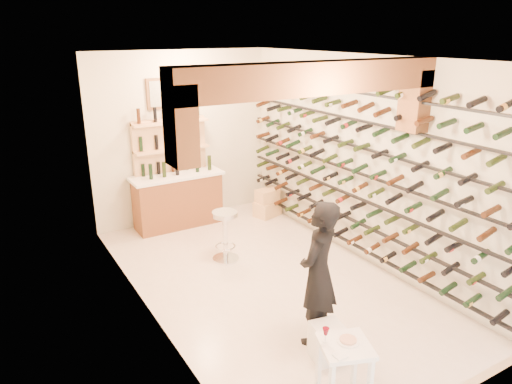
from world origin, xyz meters
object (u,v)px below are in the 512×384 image
white_stool (327,342)px  crate_lower (267,209)px  back_counter (178,199)px  tasting_table (344,355)px  wine_rack (351,166)px  person (318,273)px  chrome_barstool (225,232)px

white_stool → crate_lower: size_ratio=0.85×
white_stool → crate_lower: bearing=66.6°
back_counter → white_stool: back_counter is taller
tasting_table → wine_rack: bearing=68.9°
wine_rack → crate_lower: wine_rack is taller
white_stool → tasting_table: bearing=-116.7°
tasting_table → white_stool: size_ratio=1.97×
tasting_table → person: size_ratio=0.48×
crate_lower → white_stool: bearing=-113.4°
tasting_table → crate_lower: size_ratio=1.68×
back_counter → tasting_table: size_ratio=2.04×
back_counter → white_stool: size_ratio=4.01×
tasting_table → person: (0.42, 0.97, 0.31)m
back_counter → crate_lower: (1.70, -0.45, -0.38)m
tasting_table → person: 1.10m
tasting_table → white_stool: 0.77m
back_counter → crate_lower: 1.80m
chrome_barstool → person: bearing=-90.8°
wine_rack → person: 2.40m
back_counter → person: size_ratio=0.97×
white_stool → back_counter: bearing=89.4°
back_counter → tasting_table: bearing=-94.0°
wine_rack → chrome_barstool: size_ratio=6.88×
wine_rack → crate_lower: size_ratio=11.49×
crate_lower → back_counter: bearing=165.2°
wine_rack → back_counter: size_ratio=3.35×
white_stool → chrome_barstool: size_ratio=0.51×
wine_rack → person: (-1.77, -1.49, -0.67)m
tasting_table → crate_lower: (2.06, 4.65, -0.42)m
white_stool → person: person is taller
tasting_table → back_counter: bearing=106.6°
wine_rack → tasting_table: (-2.19, -2.45, -0.98)m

